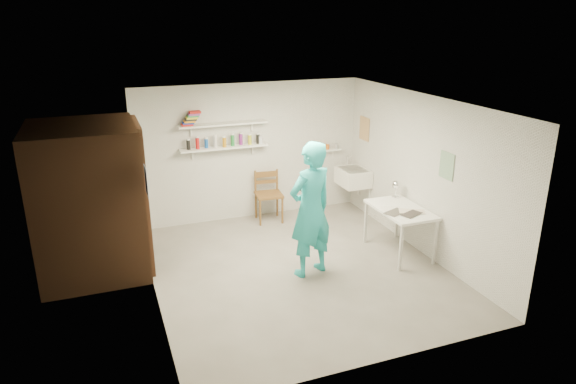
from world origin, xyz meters
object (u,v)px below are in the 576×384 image
object	(u,v)px
wall_clock	(309,182)
desk_lamp	(396,184)
wooden_chair	(269,195)
belfast_sink	(353,177)
man	(311,210)
work_table	(399,231)

from	to	relation	value
wall_clock	desk_lamp	distance (m)	1.70
wooden_chair	desk_lamp	xyz separation A→B (m)	(1.61, -1.50, 0.47)
belfast_sink	wooden_chair	distance (m)	1.57
desk_lamp	wooden_chair	bearing A→B (deg)	137.00
man	wooden_chair	distance (m)	2.11
belfast_sink	work_table	distance (m)	1.77
man	wall_clock	size ratio (longest dim) A/B	5.56
belfast_sink	man	xyz separation A→B (m)	(-1.63, -1.85, 0.26)
wall_clock	wooden_chair	size ratio (longest dim) A/B	0.35
belfast_sink	wall_clock	distance (m)	2.34
man	work_table	size ratio (longest dim) A/B	1.74
belfast_sink	wall_clock	xyz separation A→B (m)	(-1.56, -1.64, 0.58)
belfast_sink	wall_clock	bearing A→B (deg)	-133.63
work_table	desk_lamp	size ratio (longest dim) A/B	8.00
man	work_table	xyz separation A→B (m)	(1.52, 0.11, -0.59)
man	wall_clock	world-z (taller)	man
man	wall_clock	distance (m)	0.39
belfast_sink	wooden_chair	size ratio (longest dim) A/B	0.62
belfast_sink	work_table	size ratio (longest dim) A/B	0.55
man	desk_lamp	xyz separation A→B (m)	(1.70, 0.55, -0.00)
belfast_sink	work_table	xyz separation A→B (m)	(-0.11, -1.74, -0.33)
work_table	wall_clock	bearing A→B (deg)	176.18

